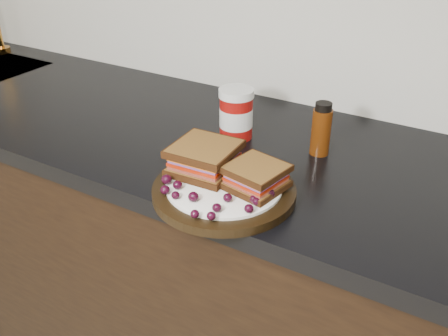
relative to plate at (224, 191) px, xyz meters
The scene contains 32 objects.
base_cabinets 0.54m from the plate, 119.71° to the left, with size 3.96×0.58×0.86m, color black.
countertop 0.24m from the plate, 119.71° to the left, with size 3.98×0.60×0.04m, color black.
plate is the anchor object (origin of this frame).
sandwich_left 0.08m from the plate, 156.37° to the left, with size 0.12×0.12×0.06m, color brown, non-canonical shape.
sandwich_right 0.07m from the plate, 20.37° to the left, with size 0.10×0.10×0.05m, color brown, non-canonical shape.
grape_0 0.11m from the plate, 150.22° to the right, with size 0.02×0.02×0.02m, color black.
grape_1 0.09m from the plate, 138.77° to the right, with size 0.02×0.02×0.02m, color black.
grape_2 0.12m from the plate, 132.32° to the right, with size 0.02×0.02×0.02m, color black.
grape_3 0.11m from the plate, 119.79° to the right, with size 0.02×0.02×0.01m, color black.
grape_4 0.08m from the plate, 103.15° to the right, with size 0.02×0.02×0.02m, color black.
grape_5 0.08m from the plate, 105.56° to the right, with size 0.01×0.01×0.01m, color black.
grape_6 0.12m from the plate, 84.11° to the right, with size 0.02×0.02×0.01m, color black.
grape_7 0.12m from the plate, 70.16° to the right, with size 0.02×0.02×0.02m, color black.
grape_8 0.10m from the plate, 67.31° to the right, with size 0.02×0.02×0.02m, color black.
grape_9 0.06m from the plate, 53.20° to the right, with size 0.02×0.02×0.02m, color black.
grape_10 0.11m from the plate, 34.71° to the right, with size 0.02×0.02×0.02m, color black.
grape_11 0.09m from the plate, 19.21° to the right, with size 0.02×0.02×0.02m, color black.
grape_12 0.09m from the plate, 20.26° to the right, with size 0.02×0.02×0.01m, color black.
grape_13 0.10m from the plate, ahead, with size 0.02×0.02×0.02m, color black.
grape_14 0.08m from the plate, 21.28° to the left, with size 0.02×0.02×0.02m, color black.
grape_15 0.06m from the plate, 30.42° to the left, with size 0.02×0.02×0.02m, color black.
grape_16 0.08m from the plate, 120.25° to the left, with size 0.02×0.02×0.02m, color black.
grape_17 0.08m from the plate, 137.85° to the left, with size 0.02×0.02×0.02m, color black.
grape_18 0.08m from the plate, 148.68° to the left, with size 0.02×0.02×0.02m, color black.
grape_19 0.08m from the plate, 159.46° to the left, with size 0.02×0.02×0.02m, color black.
grape_20 0.06m from the plate, behind, with size 0.02×0.02×0.02m, color black.
grape_21 0.07m from the plate, 169.64° to the right, with size 0.02×0.02×0.02m, color black.
grape_22 0.06m from the plate, 158.80° to the left, with size 0.02×0.02×0.02m, color black.
grape_23 0.10m from the plate, 154.92° to the left, with size 0.02×0.02×0.02m, color black.
grape_24 0.08m from the plate, behind, with size 0.02×0.02×0.02m, color black.
condiment_jar 0.26m from the plate, 114.22° to the left, with size 0.08×0.08×0.12m, color maroon.
oil_bottle 0.28m from the plate, 69.54° to the left, with size 0.04×0.04×0.12m, color #481F07.
Camera 1 is at (0.54, 0.78, 1.43)m, focal length 40.00 mm.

